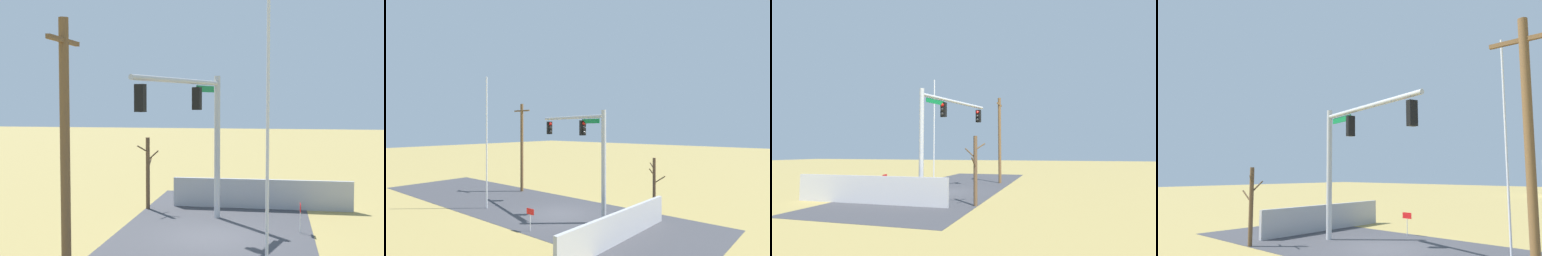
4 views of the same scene
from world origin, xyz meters
TOP-DOWN VIEW (x-y plane):
  - ground_plane at (0.00, 0.00)m, footprint 160.00×160.00m
  - road_surface at (-4.00, 0.00)m, footprint 28.00×8.00m
  - sidewalk_corner at (4.36, 0.22)m, footprint 6.00×6.00m
  - retaining_fence at (5.69, -1.76)m, footprint 0.20×8.97m
  - signal_mast at (1.47, 0.79)m, footprint 7.11×2.33m
  - flagpole at (-4.74, -2.22)m, footprint 0.10×0.10m
  - utility_pole at (-7.33, 3.04)m, footprint 1.90×0.26m
  - bare_tree at (4.75, 3.88)m, footprint 1.27×1.02m
  - open_sign at (1.17, -3.48)m, footprint 0.56×0.04m

SIDE VIEW (x-z plane):
  - ground_plane at x=0.00m, z-range 0.00..0.00m
  - sidewalk_corner at x=4.36m, z-range 0.00..0.01m
  - road_surface at x=-4.00m, z-range 0.00..0.01m
  - retaining_fence at x=5.69m, z-range 0.00..1.49m
  - open_sign at x=1.17m, z-range 0.30..1.52m
  - bare_tree at x=4.75m, z-range 0.06..3.67m
  - utility_pole at x=-7.33m, z-range 0.16..7.78m
  - flagpole at x=-4.74m, z-range 0.00..9.05m
  - signal_mast at x=1.47m, z-range 1.34..7.92m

